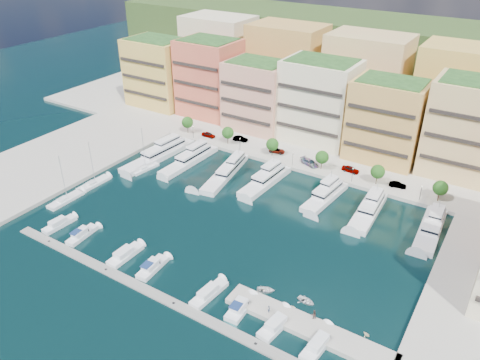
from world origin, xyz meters
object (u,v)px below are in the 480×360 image
at_px(cruiser_1, 82,235).
at_px(lamppost_1, 240,142).
at_px(person_0, 269,309).
at_px(yacht_5, 369,209).
at_px(tree_5, 441,188).
at_px(tender_0, 266,290).
at_px(car_4, 351,169).
at_px(yacht_1, 191,159).
at_px(cruiser_3, 125,255).
at_px(sailboat_0, 66,200).
at_px(sailboat_2, 145,169).
at_px(lamppost_3, 353,172).
at_px(cruiser_7, 240,308).
at_px(cruiser_9, 319,344).
at_px(yacht_6, 431,227).
at_px(cruiser_0, 59,224).
at_px(yacht_2, 227,171).
at_px(tree_3, 322,157).
at_px(tender_2, 306,301).
at_px(yacht_3, 267,179).
at_px(tree_2, 272,144).
at_px(tree_0, 187,122).
at_px(tender_3, 366,334).
at_px(car_0, 209,135).
at_px(lamppost_4, 421,191).
at_px(yacht_4, 326,195).
at_px(car_3, 310,162).
at_px(sailboat_1, 94,184).
at_px(lamppost_2, 293,156).
at_px(tender_1, 292,307).
at_px(tree_4, 378,172).
at_px(lamppost_0, 193,130).
at_px(cruiser_6, 209,294).
at_px(person_1, 314,314).
at_px(yacht_0, 161,153).
at_px(car_2, 277,151).
at_px(car_5, 398,185).
at_px(cruiser_4, 152,267).
at_px(cruiser_8, 276,325).

bearing_deg(cruiser_1, lamppost_1, 82.47).
bearing_deg(person_0, yacht_5, -42.94).
bearing_deg(person_0, tree_5, -54.67).
distance_m(tender_0, car_4, 54.03).
height_order(yacht_1, cruiser_3, yacht_1).
bearing_deg(sailboat_0, sailboat_2, 77.34).
bearing_deg(lamppost_3, cruiser_1, -127.85).
relative_size(cruiser_7, cruiser_9, 0.83).
relative_size(yacht_6, cruiser_0, 2.32).
distance_m(cruiser_3, car_4, 66.85).
bearing_deg(yacht_2, cruiser_1, -105.04).
xyz_separation_m(tree_3, car_4, (7.70, 2.81, -2.90)).
xyz_separation_m(lamppost_3, tender_2, (8.92, -47.35, -3.46)).
xyz_separation_m(yacht_3, tender_2, (29.03, -35.92, -0.85)).
xyz_separation_m(tree_2, yacht_6, (49.42, -13.23, -3.53)).
relative_size(tree_0, tender_3, 4.05).
distance_m(yacht_5, yacht_6, 14.74).
bearing_deg(car_0, tree_0, 94.92).
relative_size(tree_0, lamppost_4, 1.35).
distance_m(tree_3, tender_2, 53.32).
xyz_separation_m(lamppost_1, yacht_4, (33.00, -10.49, -2.73)).
bearing_deg(sailboat_0, car_3, 48.10).
relative_size(tree_0, sailboat_1, 0.43).
xyz_separation_m(tender_0, person_0, (3.68, -5.41, 1.42)).
distance_m(yacht_2, tender_0, 48.47).
bearing_deg(lamppost_2, lamppost_1, 180.00).
relative_size(cruiser_1, tender_1, 5.89).
relative_size(tree_5, yacht_6, 0.29).
distance_m(tree_4, cruiser_3, 68.39).
bearing_deg(lamppost_1, person_0, -53.15).
bearing_deg(lamppost_0, car_4, 5.64).
bearing_deg(cruiser_6, yacht_2, 119.62).
relative_size(yacht_6, person_1, 10.13).
bearing_deg(cruiser_7, yacht_5, 78.27).
xyz_separation_m(lamppost_1, cruiser_1, (-7.37, -55.81, -3.26)).
bearing_deg(yacht_3, tree_3, 53.64).
bearing_deg(yacht_0, lamppost_3, 14.94).
height_order(tree_0, car_2, tree_0).
bearing_deg(lamppost_1, car_5, 4.34).
height_order(cruiser_3, person_0, person_0).
height_order(yacht_2, cruiser_1, yacht_2).
distance_m(lamppost_0, yacht_3, 35.86).
xyz_separation_m(cruiser_6, tender_3, (29.01, 6.73, -0.18)).
distance_m(tree_0, cruiser_4, 68.42).
relative_size(cruiser_7, tender_0, 2.13).
bearing_deg(yacht_2, car_5, 21.20).
relative_size(tree_0, cruiser_0, 0.68).
bearing_deg(tree_0, cruiser_6, -49.13).
distance_m(cruiser_4, person_1, 34.59).
xyz_separation_m(tree_2, cruiser_8, (33.05, -58.09, -4.20)).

